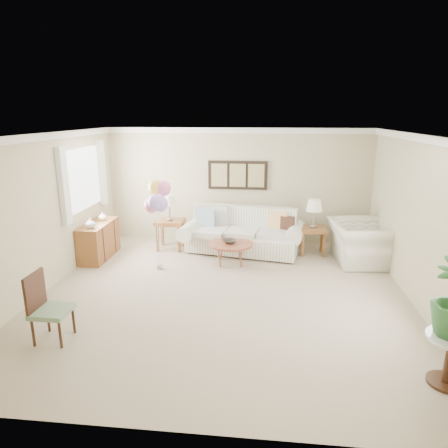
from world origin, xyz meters
name	(u,v)px	position (x,y,z in m)	size (l,w,h in m)	color
ground_plane	(224,295)	(0.00, 0.00, 0.00)	(6.00, 6.00, 0.00)	tan
room_shell	(217,197)	(-0.11, 0.09, 1.63)	(6.04, 6.04, 2.60)	#C5BB94
wall_art_triptych	(238,175)	(0.00, 2.96, 1.55)	(1.35, 0.06, 0.65)	black
sofa	(243,235)	(0.19, 2.21, 0.37)	(2.73, 1.37, 0.95)	white
end_table_left	(170,225)	(-1.42, 2.22, 0.55)	(0.60, 0.55, 0.65)	brown
end_table_right	(313,232)	(1.66, 2.20, 0.49)	(0.54, 0.49, 0.59)	brown
lamp_left	(169,201)	(-1.42, 2.22, 1.08)	(0.32, 0.32, 0.56)	gray
lamp_right	(314,206)	(1.66, 2.20, 1.04)	(0.34, 0.34, 0.60)	gray
coffee_table	(231,244)	(-0.01, 1.44, 0.40)	(0.87, 0.87, 0.44)	brown
decor_bowl	(229,241)	(-0.04, 1.41, 0.47)	(0.27, 0.27, 0.07)	#2D2721
armchair	(359,243)	(2.53, 1.80, 0.41)	(1.26, 1.10, 0.82)	white
accent_chair	(46,306)	(-2.15, -1.59, 0.48)	(0.46, 0.46, 0.93)	gray
credenza	(99,240)	(-2.76, 1.50, 0.37)	(0.46, 1.20, 0.74)	brown
vase_white	(90,223)	(-2.74, 1.13, 0.84)	(0.20, 0.20, 0.21)	silver
vase_sage	(102,216)	(-2.74, 1.73, 0.83)	(0.17, 0.17, 0.18)	silver
balloon_cluster	(157,198)	(-1.33, 0.99, 1.40)	(0.46, 0.53, 1.73)	gray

